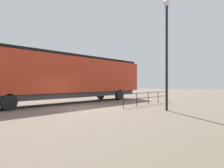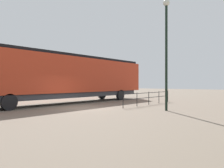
{
  "view_description": "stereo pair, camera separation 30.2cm",
  "coord_description": "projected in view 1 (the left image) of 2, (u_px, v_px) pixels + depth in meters",
  "views": [
    {
      "loc": [
        11.72,
        -11.46,
        1.76
      ],
      "look_at": [
        1.24,
        1.94,
        1.73
      ],
      "focal_mm": 36.27,
      "sensor_mm": 36.0,
      "label": 1
    },
    {
      "loc": [
        11.96,
        -11.27,
        1.76
      ],
      "look_at": [
        1.24,
        1.94,
        1.73
      ],
      "focal_mm": 36.27,
      "sensor_mm": 36.0,
      "label": 2
    }
  ],
  "objects": [
    {
      "name": "lamp_post",
      "position": [
        167.0,
        40.0,
        14.73
      ],
      "size": [
        0.44,
        0.44,
        7.25
      ],
      "color": "black",
      "rests_on": "ground_plane"
    },
    {
      "name": "platform_fence",
      "position": [
        148.0,
        96.0,
        18.95
      ],
      "size": [
        0.05,
        7.33,
        1.08
      ],
      "color": "black",
      "rests_on": "ground_plane"
    },
    {
      "name": "ground_plane",
      "position": [
        82.0,
        108.0,
        16.25
      ],
      "size": [
        120.0,
        120.0,
        0.0
      ],
      "primitive_type": "plane",
      "color": "#756656"
    },
    {
      "name": "locomotive",
      "position": [
        73.0,
        77.0,
        20.73
      ],
      "size": [
        2.92,
        18.94,
        4.32
      ],
      "color": "red",
      "rests_on": "ground_plane"
    }
  ]
}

